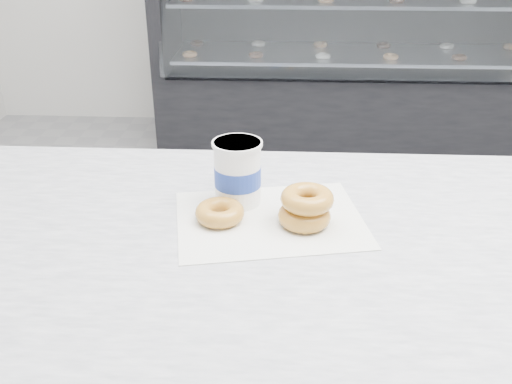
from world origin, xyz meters
TOP-DOWN VIEW (x-y plane):
  - ground at (0.00, 0.00)m, footprint 5.00×5.00m
  - display_case at (0.00, 2.12)m, footprint 2.40×0.74m
  - wax_paper at (-0.45, -0.54)m, footprint 0.38×0.32m
  - donut_single at (-0.54, -0.55)m, footprint 0.11×0.11m
  - donut_stack at (-0.38, -0.56)m, footprint 0.14×0.14m
  - coffee_cup at (-0.51, -0.48)m, footprint 0.11×0.11m

SIDE VIEW (x-z plane):
  - ground at x=0.00m, z-range 0.00..0.00m
  - display_case at x=0.00m, z-range -0.13..1.12m
  - wax_paper at x=-0.45m, z-range 0.90..0.90m
  - donut_single at x=-0.54m, z-range 0.90..0.93m
  - donut_stack at x=-0.38m, z-range 0.90..0.97m
  - coffee_cup at x=-0.51m, z-range 0.90..1.03m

